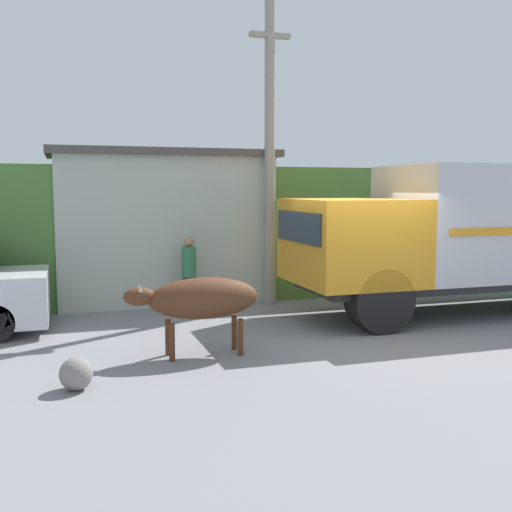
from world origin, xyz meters
name	(u,v)px	position (x,y,z in m)	size (l,w,h in m)	color
ground_plane	(367,332)	(0.00, 0.00, 0.00)	(60.00, 60.00, 0.00)	gray
hillside_embankment	(262,227)	(0.00, 6.03, 1.54)	(32.00, 5.26, 3.07)	#4C7A38
building_backdrop	(163,225)	(-2.94, 4.54, 1.74)	(5.07, 2.70, 3.45)	#B2BCAD
cargo_truck	(471,231)	(2.84, 0.89, 1.72)	(7.23, 2.47, 3.04)	#2D2D2D
brown_cow	(201,299)	(-3.17, -0.55, 0.89)	(2.08, 0.65, 1.22)	#512D19
pedestrian_on_hill	(189,270)	(-2.65, 2.91, 0.87)	(0.32, 0.32, 1.58)	#38332D
utility_pole	(270,149)	(-0.79, 3.10, 3.44)	(0.90, 0.22, 6.65)	gray
roadside_rock	(76,374)	(-5.05, -1.63, 0.21)	(0.43, 0.43, 0.43)	gray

